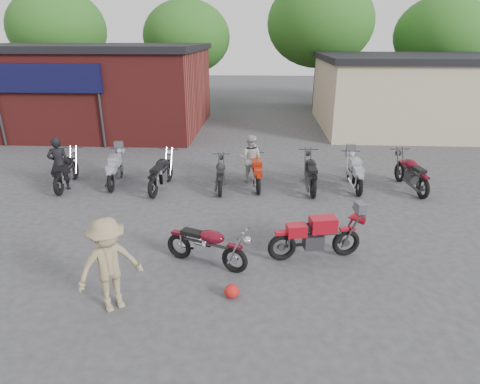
# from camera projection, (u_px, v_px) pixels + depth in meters

# --- Properties ---
(ground) EXTENTS (90.00, 90.00, 0.00)m
(ground) POSITION_uv_depth(u_px,v_px,m) (243.00, 276.00, 8.39)
(ground) COLOR #38373A
(brick_building) EXTENTS (12.00, 8.00, 4.00)m
(brick_building) POSITION_uv_depth(u_px,v_px,m) (87.00, 90.00, 21.16)
(brick_building) COLOR maroon
(brick_building) RESTS_ON ground
(stucco_building) EXTENTS (10.00, 8.00, 3.50)m
(stucco_building) POSITION_uv_depth(u_px,v_px,m) (418.00, 95.00, 21.24)
(stucco_building) COLOR tan
(stucco_building) RESTS_ON ground
(tree_0) EXTENTS (6.56, 6.56, 8.20)m
(tree_0) POSITION_uv_depth(u_px,v_px,m) (60.00, 44.00, 28.10)
(tree_0) COLOR #215015
(tree_0) RESTS_ON ground
(tree_1) EXTENTS (5.92, 5.92, 7.40)m
(tree_1) POSITION_uv_depth(u_px,v_px,m) (187.00, 51.00, 27.76)
(tree_1) COLOR #215015
(tree_1) RESTS_ON ground
(tree_2) EXTENTS (7.04, 7.04, 8.80)m
(tree_2) POSITION_uv_depth(u_px,v_px,m) (319.00, 40.00, 27.02)
(tree_2) COLOR #215015
(tree_2) RESTS_ON ground
(tree_3) EXTENTS (6.08, 6.08, 7.60)m
(tree_3) POSITION_uv_depth(u_px,v_px,m) (439.00, 50.00, 26.81)
(tree_3) COLOR #215015
(tree_3) RESTS_ON ground
(vintage_motorcycle) EXTENTS (2.00, 1.28, 1.10)m
(vintage_motorcycle) POSITION_uv_depth(u_px,v_px,m) (207.00, 243.00, 8.56)
(vintage_motorcycle) COLOR #5D0B18
(vintage_motorcycle) RESTS_ON ground
(sportbike) EXTENTS (2.14, 1.07, 1.19)m
(sportbike) POSITION_uv_depth(u_px,v_px,m) (317.00, 234.00, 8.86)
(sportbike) COLOR #A90E1B
(sportbike) RESTS_ON ground
(helmet) EXTENTS (0.35, 0.35, 0.27)m
(helmet) POSITION_uv_depth(u_px,v_px,m) (232.00, 291.00, 7.65)
(helmet) COLOR red
(helmet) RESTS_ON ground
(person_dark) EXTENTS (0.75, 0.63, 1.74)m
(person_dark) POSITION_uv_depth(u_px,v_px,m) (59.00, 164.00, 12.77)
(person_dark) COLOR black
(person_dark) RESTS_ON ground
(person_light) EXTENTS (0.88, 0.75, 1.62)m
(person_light) POSITION_uv_depth(u_px,v_px,m) (250.00, 159.00, 13.53)
(person_light) COLOR #B3B3AF
(person_light) RESTS_ON ground
(person_tan) EXTENTS (1.33, 1.25, 1.81)m
(person_tan) POSITION_uv_depth(u_px,v_px,m) (110.00, 265.00, 7.08)
(person_tan) COLOR #8D7B57
(person_tan) RESTS_ON ground
(row_bike_0) EXTENTS (0.96, 2.18, 1.23)m
(row_bike_0) POSITION_uv_depth(u_px,v_px,m) (66.00, 169.00, 13.12)
(row_bike_0) COLOR black
(row_bike_0) RESTS_ON ground
(row_bike_1) EXTENTS (0.92, 2.05, 1.15)m
(row_bike_1) POSITION_uv_depth(u_px,v_px,m) (115.00, 168.00, 13.34)
(row_bike_1) COLOR #9B9CA9
(row_bike_1) RESTS_ON ground
(row_bike_2) EXTENTS (0.88, 2.18, 1.23)m
(row_bike_2) POSITION_uv_depth(u_px,v_px,m) (161.00, 171.00, 12.92)
(row_bike_2) COLOR black
(row_bike_2) RESTS_ON ground
(row_bike_3) EXTENTS (0.74, 1.88, 1.07)m
(row_bike_3) POSITION_uv_depth(u_px,v_px,m) (221.00, 173.00, 12.94)
(row_bike_3) COLOR black
(row_bike_3) RESTS_ON ground
(row_bike_4) EXTENTS (0.77, 1.89, 1.07)m
(row_bike_4) POSITION_uv_depth(u_px,v_px,m) (257.00, 171.00, 13.12)
(row_bike_4) COLOR #A6230D
(row_bike_4) RESTS_ON ground
(row_bike_5) EXTENTS (0.73, 2.11, 1.22)m
(row_bike_5) POSITION_uv_depth(u_px,v_px,m) (311.00, 171.00, 12.90)
(row_bike_5) COLOR black
(row_bike_5) RESTS_ON ground
(row_bike_6) EXTENTS (0.66, 1.97, 1.14)m
(row_bike_6) POSITION_uv_depth(u_px,v_px,m) (355.00, 171.00, 13.01)
(row_bike_6) COLOR #9B9DA9
(row_bike_6) RESTS_ON ground
(row_bike_7) EXTENTS (1.00, 2.21, 1.24)m
(row_bike_7) POSITION_uv_depth(u_px,v_px,m) (411.00, 171.00, 12.88)
(row_bike_7) COLOR #580B18
(row_bike_7) RESTS_ON ground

